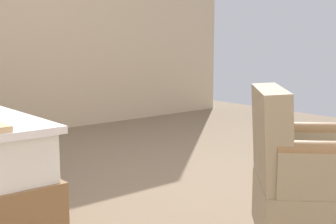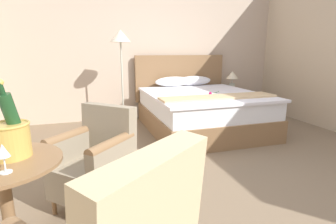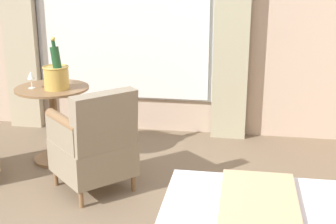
{
  "view_description": "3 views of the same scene",
  "coord_description": "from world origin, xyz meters",
  "views": [
    {
      "loc": [
        -2.4,
        2.03,
        1.09
      ],
      "look_at": [
        -0.73,
        0.63,
        0.75
      ],
      "focal_mm": 50.0,
      "sensor_mm": 36.0,
      "label": 1
    },
    {
      "loc": [
        -1.23,
        -2.02,
        1.32
      ],
      "look_at": [
        -0.39,
        0.63,
        0.67
      ],
      "focal_mm": 28.0,
      "sensor_mm": 36.0,
      "label": 2
    },
    {
      "loc": [
        2.13,
        1.27,
        1.75
      ],
      "look_at": [
        -0.65,
        0.81,
        0.87
      ],
      "focal_mm": 50.0,
      "sensor_mm": 36.0,
      "label": 3
    }
  ],
  "objects": [
    {
      "name": "ground_plane",
      "position": [
        0.0,
        0.0,
        0.0
      ],
      "size": [
        7.73,
        7.73,
        0.0
      ],
      "primitive_type": "plane",
      "color": "#7B664E"
    },
    {
      "name": "wall_far_side",
      "position": [
        2.77,
        0.0,
        1.42
      ],
      "size": [
        0.12,
        6.35,
        2.83
      ],
      "color": "#C7B293",
      "rests_on": "ground"
    },
    {
      "name": "armchair_by_window",
      "position": [
        -1.18,
        0.13,
        0.4
      ],
      "size": [
        0.78,
        0.78,
        0.86
      ],
      "color": "olive",
      "rests_on": "ground"
    }
  ]
}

